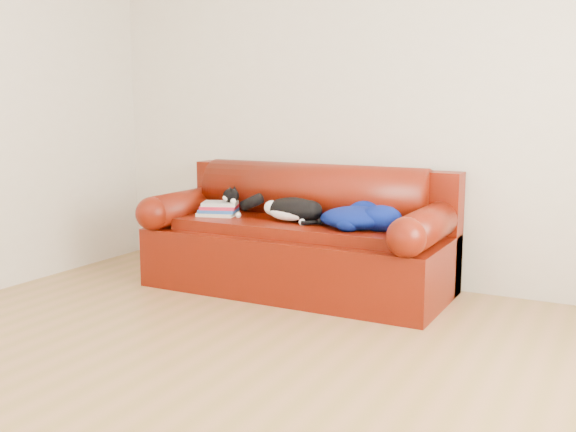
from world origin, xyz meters
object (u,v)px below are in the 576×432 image
sofa_base (298,257)px  book_stack (219,209)px  blanket (359,217)px  cat (292,210)px

sofa_base → book_stack: (-0.60, -0.08, 0.31)m
book_stack → blanket: 1.09m
sofa_base → blanket: size_ratio=3.26×
book_stack → blanket: size_ratio=0.48×
book_stack → cat: 0.60m
blanket → book_stack: bearing=-179.6°
sofa_base → blanket: 0.60m
sofa_base → cat: bearing=-97.9°
sofa_base → blanket: (0.49, -0.07, 0.34)m
cat → sofa_base: bearing=83.0°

